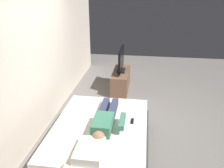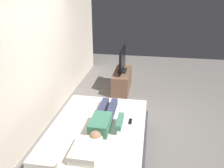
{
  "view_description": "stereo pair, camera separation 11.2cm",
  "coord_description": "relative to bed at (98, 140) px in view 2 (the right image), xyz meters",
  "views": [
    {
      "loc": [
        -3.82,
        -0.38,
        2.54
      ],
      "look_at": [
        0.5,
        0.25,
        0.69
      ],
      "focal_mm": 37.84,
      "sensor_mm": 36.0,
      "label": 1
    },
    {
      "loc": [
        -3.8,
        -0.49,
        2.54
      ],
      "look_at": [
        0.5,
        0.25,
        0.69
      ],
      "focal_mm": 37.84,
      "sensor_mm": 36.0,
      "label": 2
    }
  ],
  "objects": [
    {
      "name": "person",
      "position": [
        0.03,
        -0.08,
        0.36
      ],
      "size": [
        1.26,
        0.46,
        0.18
      ],
      "color": "#387056",
      "rests_on": "bed"
    },
    {
      "name": "tv",
      "position": [
        2.57,
        -0.04,
        0.52
      ],
      "size": [
        0.88,
        0.2,
        0.59
      ],
      "color": "black",
      "rests_on": "tv_stand"
    },
    {
      "name": "remote",
      "position": [
        0.18,
        -0.48,
        0.29
      ],
      "size": [
        0.15,
        0.04,
        0.02
      ],
      "primitive_type": "cube",
      "color": "black",
      "rests_on": "bed"
    },
    {
      "name": "tv_stand",
      "position": [
        2.57,
        -0.04,
        -0.01
      ],
      "size": [
        1.1,
        0.4,
        0.5
      ],
      "primitive_type": "cube",
      "color": "brown",
      "rests_on": "ground"
    },
    {
      "name": "pillow",
      "position": [
        -0.68,
        0.0,
        0.34
      ],
      "size": [
        0.48,
        0.34,
        0.12
      ],
      "primitive_type": "cube",
      "color": "silver",
      "rests_on": "bed"
    },
    {
      "name": "bed",
      "position": [
        0.0,
        0.0,
        0.0
      ],
      "size": [
        2.01,
        1.5,
        0.54
      ],
      "color": "#333338",
      "rests_on": "ground"
    },
    {
      "name": "back_wall",
      "position": [
        1.19,
        1.22,
        1.14
      ],
      "size": [
        6.4,
        0.1,
        2.8
      ],
      "primitive_type": "cube",
      "color": "beige",
      "rests_on": "ground"
    },
    {
      "name": "ground_plane",
      "position": [
        0.79,
        -0.25,
        -0.26
      ],
      "size": [
        10.0,
        10.0,
        0.0
      ],
      "primitive_type": "plane",
      "color": "slate"
    }
  ]
}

